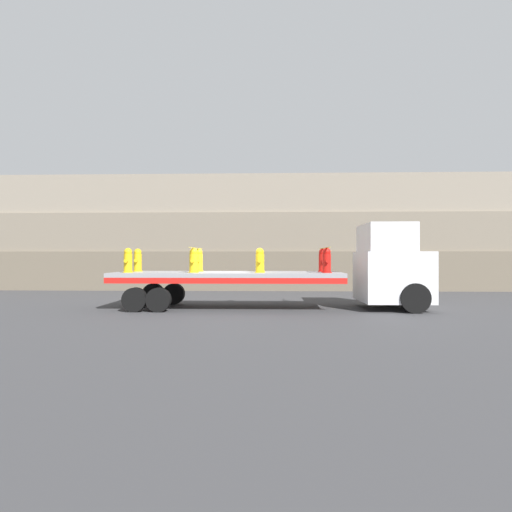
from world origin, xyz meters
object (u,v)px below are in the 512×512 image
at_px(fire_hydrant_yellow_far_1, 199,260).
at_px(fire_hydrant_yellow_far_2, 260,260).
at_px(flatbed_trailer, 213,279).
at_px(fire_hydrant_yellow_far_0, 138,260).
at_px(fire_hydrant_yellow_near_2, 260,261).
at_px(fire_hydrant_red_far_3, 323,260).
at_px(fire_hydrant_yellow_near_1, 194,261).
at_px(fire_hydrant_red_near_3, 327,261).
at_px(truck_cab, 393,267).
at_px(fire_hydrant_yellow_near_0, 128,261).

relative_size(fire_hydrant_yellow_far_1, fire_hydrant_yellow_far_2, 1.00).
distance_m(flatbed_trailer, fire_hydrant_yellow_far_0, 3.14).
bearing_deg(fire_hydrant_yellow_near_2, fire_hydrant_red_far_3, 24.22).
bearing_deg(fire_hydrant_yellow_far_1, fire_hydrant_yellow_near_1, -90.00).
bearing_deg(fire_hydrant_yellow_near_1, fire_hydrant_yellow_far_2, 24.22).
distance_m(fire_hydrant_yellow_far_1, fire_hydrant_red_near_3, 4.87).
distance_m(flatbed_trailer, fire_hydrant_yellow_far_1, 1.08).
distance_m(fire_hydrant_yellow_far_0, fire_hydrant_red_near_3, 7.21).
bearing_deg(fire_hydrant_yellow_far_1, fire_hydrant_red_near_3, -12.68).
xyz_separation_m(truck_cab, fire_hydrant_red_near_3, (-2.50, -0.53, 0.25)).
relative_size(fire_hydrant_yellow_near_0, fire_hydrant_yellow_far_2, 1.00).
bearing_deg(fire_hydrant_yellow_near_2, truck_cab, 6.26).
bearing_deg(fire_hydrant_yellow_far_2, fire_hydrant_red_near_3, -24.22).
relative_size(flatbed_trailer, fire_hydrant_yellow_near_0, 9.41).
bearing_deg(flatbed_trailer, truck_cab, 0.00).
relative_size(fire_hydrant_yellow_near_2, fire_hydrant_red_near_3, 1.00).
relative_size(fire_hydrant_yellow_far_0, fire_hydrant_red_near_3, 1.00).
distance_m(fire_hydrant_yellow_far_0, fire_hydrant_red_far_3, 7.13).
height_order(fire_hydrant_yellow_far_0, fire_hydrant_yellow_far_1, same).
distance_m(fire_hydrant_yellow_near_0, fire_hydrant_yellow_far_0, 1.07).
bearing_deg(fire_hydrant_yellow_far_1, fire_hydrant_yellow_near_2, -24.22).
xyz_separation_m(fire_hydrant_yellow_near_2, fire_hydrant_red_far_3, (2.38, 1.07, 0.00)).
xyz_separation_m(truck_cab, fire_hydrant_yellow_far_1, (-7.25, 0.53, 0.25)).
height_order(fire_hydrant_yellow_near_1, fire_hydrant_yellow_far_2, same).
height_order(flatbed_trailer, fire_hydrant_yellow_far_0, fire_hydrant_yellow_far_0).
distance_m(fire_hydrant_yellow_near_0, fire_hydrant_yellow_far_1, 2.61).
distance_m(truck_cab, fire_hydrant_yellow_near_0, 9.64).
height_order(flatbed_trailer, fire_hydrant_yellow_near_1, fire_hydrant_yellow_near_1).
bearing_deg(fire_hydrant_red_far_3, fire_hydrant_red_near_3, -90.00).
bearing_deg(fire_hydrant_yellow_far_0, fire_hydrant_yellow_near_1, -24.22).
relative_size(fire_hydrant_yellow_near_0, fire_hydrant_yellow_far_1, 1.00).
distance_m(fire_hydrant_yellow_near_1, fire_hydrant_yellow_far_1, 1.07).
relative_size(flatbed_trailer, fire_hydrant_yellow_far_2, 9.41).
bearing_deg(fire_hydrant_yellow_far_0, fire_hydrant_red_far_3, 0.00).
distance_m(fire_hydrant_yellow_far_0, fire_hydrant_yellow_far_2, 4.75).
bearing_deg(fire_hydrant_red_far_3, fire_hydrant_yellow_near_2, -155.78).
relative_size(flatbed_trailer, fire_hydrant_red_far_3, 9.41).
distance_m(flatbed_trailer, fire_hydrant_red_far_3, 4.20).
bearing_deg(fire_hydrant_yellow_near_2, fire_hydrant_yellow_far_1, 155.78).
xyz_separation_m(fire_hydrant_yellow_near_2, fire_hydrant_red_near_3, (2.38, 0.00, 0.00)).
relative_size(truck_cab, fire_hydrant_red_far_3, 3.50).
xyz_separation_m(truck_cab, fire_hydrant_yellow_near_1, (-7.25, -0.53, 0.25)).
height_order(fire_hydrant_yellow_far_2, fire_hydrant_red_far_3, same).
height_order(fire_hydrant_yellow_near_0, fire_hydrant_yellow_far_0, same).
height_order(fire_hydrant_yellow_far_1, fire_hydrant_red_near_3, same).
bearing_deg(fire_hydrant_yellow_far_1, flatbed_trailer, -39.91).
relative_size(flatbed_trailer, fire_hydrant_yellow_near_2, 9.41).
relative_size(truck_cab, fire_hydrant_yellow_far_0, 3.50).
relative_size(truck_cab, fire_hydrant_red_near_3, 3.50).
bearing_deg(truck_cab, fire_hydrant_yellow_far_0, 176.82).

